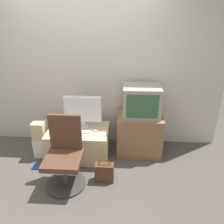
{
  "coord_description": "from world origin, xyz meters",
  "views": [
    {
      "loc": [
        0.62,
        -2.1,
        2.1
      ],
      "look_at": [
        0.43,
        0.95,
        0.71
      ],
      "focal_mm": 35.0,
      "sensor_mm": 36.0,
      "label": 1
    }
  ],
  "objects_px": {
    "cardboard_box_lower": "(42,147)",
    "main_monitor": "(83,111)",
    "mouse": "(95,131)",
    "crt_tv": "(141,101)",
    "book": "(41,166)",
    "handbag": "(104,172)",
    "office_chair": "(65,158)",
    "keyboard": "(82,131)"
  },
  "relations": [
    {
      "from": "handbag",
      "to": "keyboard",
      "type": "bearing_deg",
      "value": 126.64
    },
    {
      "from": "office_chair",
      "to": "handbag",
      "type": "distance_m",
      "value": 0.57
    },
    {
      "from": "crt_tv",
      "to": "handbag",
      "type": "distance_m",
      "value": 1.18
    },
    {
      "from": "book",
      "to": "mouse",
      "type": "bearing_deg",
      "value": 21.03
    },
    {
      "from": "main_monitor",
      "to": "keyboard",
      "type": "xyz_separation_m",
      "value": [
        0.0,
        -0.15,
        -0.27
      ]
    },
    {
      "from": "main_monitor",
      "to": "crt_tv",
      "type": "height_order",
      "value": "crt_tv"
    },
    {
      "from": "mouse",
      "to": "cardboard_box_lower",
      "type": "bearing_deg",
      "value": -179.69
    },
    {
      "from": "main_monitor",
      "to": "office_chair",
      "type": "height_order",
      "value": "main_monitor"
    },
    {
      "from": "main_monitor",
      "to": "handbag",
      "type": "distance_m",
      "value": 0.98
    },
    {
      "from": "mouse",
      "to": "crt_tv",
      "type": "xyz_separation_m",
      "value": [
        0.69,
        0.24,
        0.41
      ]
    },
    {
      "from": "cardboard_box_lower",
      "to": "crt_tv",
      "type": "bearing_deg",
      "value": 8.9
    },
    {
      "from": "book",
      "to": "handbag",
      "type": "bearing_deg",
      "value": -12.71
    },
    {
      "from": "main_monitor",
      "to": "crt_tv",
      "type": "distance_m",
      "value": 0.91
    },
    {
      "from": "main_monitor",
      "to": "office_chair",
      "type": "bearing_deg",
      "value": -99.65
    },
    {
      "from": "cardboard_box_lower",
      "to": "keyboard",
      "type": "bearing_deg",
      "value": -0.68
    },
    {
      "from": "mouse",
      "to": "cardboard_box_lower",
      "type": "height_order",
      "value": "mouse"
    },
    {
      "from": "handbag",
      "to": "book",
      "type": "height_order",
      "value": "handbag"
    },
    {
      "from": "crt_tv",
      "to": "handbag",
      "type": "bearing_deg",
      "value": -123.38
    },
    {
      "from": "book",
      "to": "main_monitor",
      "type": "bearing_deg",
      "value": 36.91
    },
    {
      "from": "cardboard_box_lower",
      "to": "handbag",
      "type": "xyz_separation_m",
      "value": [
        1.06,
        -0.52,
        -0.01
      ]
    },
    {
      "from": "book",
      "to": "crt_tv",
      "type": "bearing_deg",
      "value": 20.18
    },
    {
      "from": "mouse",
      "to": "cardboard_box_lower",
      "type": "relative_size",
      "value": 0.23
    },
    {
      "from": "office_chair",
      "to": "crt_tv",
      "type": "bearing_deg",
      "value": 39.09
    },
    {
      "from": "handbag",
      "to": "office_chair",
      "type": "bearing_deg",
      "value": -173.61
    },
    {
      "from": "mouse",
      "to": "book",
      "type": "bearing_deg",
      "value": -158.97
    },
    {
      "from": "main_monitor",
      "to": "book",
      "type": "height_order",
      "value": "main_monitor"
    },
    {
      "from": "book",
      "to": "keyboard",
      "type": "bearing_deg",
      "value": 26.12
    },
    {
      "from": "cardboard_box_lower",
      "to": "main_monitor",
      "type": "bearing_deg",
      "value": 12.24
    },
    {
      "from": "crt_tv",
      "to": "cardboard_box_lower",
      "type": "distance_m",
      "value": 1.74
    },
    {
      "from": "mouse",
      "to": "book",
      "type": "xyz_separation_m",
      "value": [
        -0.79,
        -0.31,
        -0.46
      ]
    },
    {
      "from": "keyboard",
      "to": "office_chair",
      "type": "distance_m",
      "value": 0.59
    },
    {
      "from": "keyboard",
      "to": "cardboard_box_lower",
      "type": "xyz_separation_m",
      "value": [
        -0.67,
        0.01,
        -0.32
      ]
    },
    {
      "from": "office_chair",
      "to": "keyboard",
      "type": "bearing_deg",
      "value": 77.53
    },
    {
      "from": "mouse",
      "to": "crt_tv",
      "type": "height_order",
      "value": "crt_tv"
    },
    {
      "from": "office_chair",
      "to": "handbag",
      "type": "relative_size",
      "value": 2.66
    },
    {
      "from": "keyboard",
      "to": "crt_tv",
      "type": "relative_size",
      "value": 0.5
    },
    {
      "from": "main_monitor",
      "to": "mouse",
      "type": "xyz_separation_m",
      "value": [
        0.2,
        -0.14,
        -0.26
      ]
    },
    {
      "from": "office_chair",
      "to": "book",
      "type": "xyz_separation_m",
      "value": [
        -0.47,
        0.28,
        -0.38
      ]
    },
    {
      "from": "keyboard",
      "to": "handbag",
      "type": "bearing_deg",
      "value": -53.36
    },
    {
      "from": "main_monitor",
      "to": "mouse",
      "type": "bearing_deg",
      "value": -35.09
    },
    {
      "from": "mouse",
      "to": "crt_tv",
      "type": "distance_m",
      "value": 0.84
    },
    {
      "from": "keyboard",
      "to": "mouse",
      "type": "distance_m",
      "value": 0.2
    }
  ]
}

